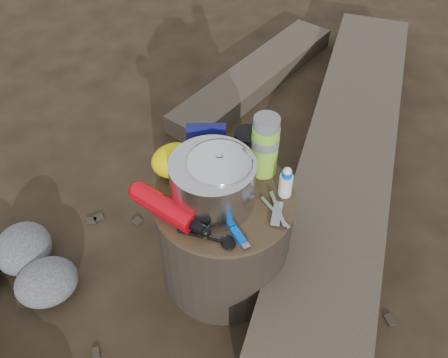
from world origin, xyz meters
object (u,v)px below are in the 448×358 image
object	(u,v)px
stump	(224,237)
travel_mug	(248,148)
camping_pot	(220,178)
log_main	(348,149)
fuel_bottle	(165,207)
thermos	(265,146)

from	to	relation	value
stump	travel_mug	bearing A→B (deg)	44.04
travel_mug	camping_pot	bearing A→B (deg)	-138.10
log_main	travel_mug	bearing A→B (deg)	-120.73
camping_pot	fuel_bottle	xyz separation A→B (m)	(-0.17, -0.01, -0.06)
fuel_bottle	travel_mug	size ratio (longest dim) A/B	2.15
stump	fuel_bottle	xyz separation A→B (m)	(-0.19, -0.01, 0.23)
fuel_bottle	travel_mug	xyz separation A→B (m)	(0.31, 0.13, 0.03)
travel_mug	fuel_bottle	bearing A→B (deg)	-157.03
stump	log_main	size ratio (longest dim) A/B	0.20
thermos	travel_mug	world-z (taller)	thermos
stump	fuel_bottle	distance (m)	0.30
camping_pot	thermos	world-z (taller)	thermos
log_main	fuel_bottle	bearing A→B (deg)	-120.62
thermos	fuel_bottle	bearing A→B (deg)	-166.79
fuel_bottle	thermos	world-z (taller)	thermos
camping_pot	thermos	bearing A→B (deg)	22.91
log_main	travel_mug	distance (m)	0.73
stump	travel_mug	distance (m)	0.31
stump	fuel_bottle	world-z (taller)	fuel_bottle
camping_pot	thermos	xyz separation A→B (m)	(0.17, 0.07, 0.01)
thermos	log_main	bearing A→B (deg)	28.20
thermos	travel_mug	bearing A→B (deg)	125.47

